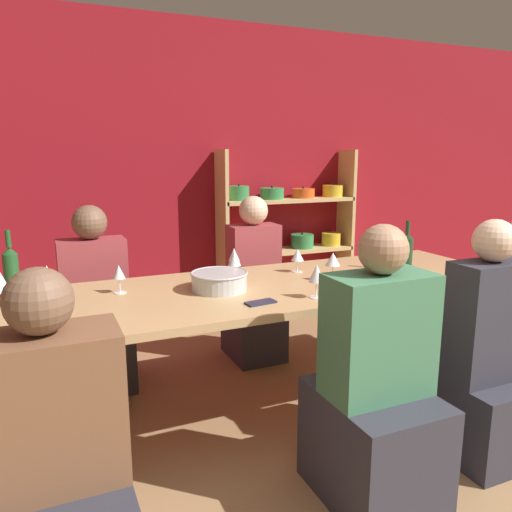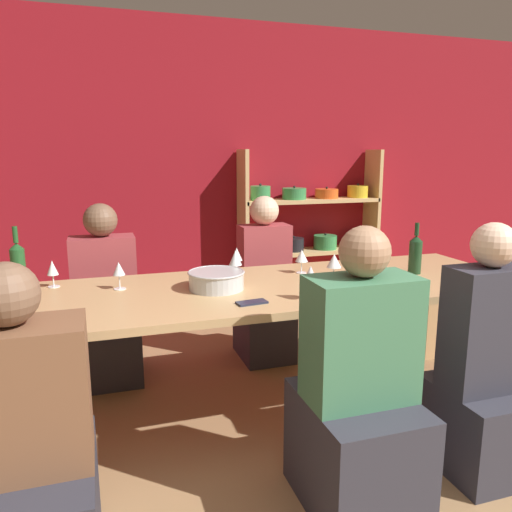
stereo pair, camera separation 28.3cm
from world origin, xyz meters
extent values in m
cube|color=maroon|center=(0.00, 3.83, 1.35)|extent=(8.80, 0.06, 2.70)
cube|color=tan|center=(0.31, 3.63, 0.77)|extent=(0.04, 0.30, 1.53)
cube|color=tan|center=(1.70, 3.63, 0.77)|extent=(0.04, 0.30, 1.53)
cube|color=tan|center=(1.01, 3.63, 0.02)|extent=(1.39, 0.30, 0.04)
cylinder|color=silver|center=(0.83, 3.63, 0.11)|extent=(0.18, 0.18, 0.14)
sphere|color=black|center=(0.83, 3.63, 0.19)|extent=(0.02, 0.02, 0.02)
cylinder|color=gold|center=(1.18, 3.63, 0.11)|extent=(0.21, 0.21, 0.14)
sphere|color=black|center=(1.18, 3.63, 0.19)|extent=(0.02, 0.02, 0.02)
cylinder|color=#E0561E|center=(1.53, 3.63, 0.11)|extent=(0.17, 0.17, 0.15)
sphere|color=black|center=(1.53, 3.63, 0.19)|extent=(0.02, 0.02, 0.02)
cube|color=tan|center=(1.01, 3.63, 0.53)|extent=(1.39, 0.30, 0.04)
cylinder|color=red|center=(0.49, 3.63, 0.59)|extent=(0.24, 0.24, 0.09)
sphere|color=black|center=(0.49, 3.63, 0.65)|extent=(0.02, 0.02, 0.02)
cylinder|color=black|center=(0.83, 3.63, 0.61)|extent=(0.21, 0.21, 0.13)
sphere|color=black|center=(0.83, 3.63, 0.69)|extent=(0.02, 0.02, 0.02)
cylinder|color=#338447|center=(1.18, 3.63, 0.62)|extent=(0.23, 0.23, 0.14)
sphere|color=black|center=(1.18, 3.63, 0.70)|extent=(0.02, 0.02, 0.02)
cylinder|color=gold|center=(1.53, 3.63, 0.61)|extent=(0.20, 0.20, 0.13)
sphere|color=black|center=(1.53, 3.63, 0.69)|extent=(0.02, 0.02, 0.02)
cube|color=tan|center=(1.01, 3.63, 1.04)|extent=(1.39, 0.30, 0.04)
cylinder|color=#338447|center=(0.49, 3.63, 1.13)|extent=(0.19, 0.19, 0.14)
sphere|color=black|center=(0.49, 3.63, 1.21)|extent=(0.02, 0.02, 0.02)
cylinder|color=#338447|center=(0.83, 3.63, 1.11)|extent=(0.23, 0.23, 0.11)
sphere|color=black|center=(0.83, 3.63, 1.18)|extent=(0.02, 0.02, 0.02)
cylinder|color=#E0561E|center=(1.18, 3.63, 1.11)|extent=(0.23, 0.23, 0.09)
sphere|color=black|center=(1.18, 3.63, 1.16)|extent=(0.02, 0.02, 0.02)
cylinder|color=gold|center=(1.53, 3.63, 1.12)|extent=(0.21, 0.21, 0.12)
sphere|color=black|center=(1.53, 3.63, 1.19)|extent=(0.02, 0.02, 0.02)
cube|color=tan|center=(-0.16, 1.65, 0.76)|extent=(3.03, 0.96, 0.04)
cube|color=tan|center=(1.27, 1.25, 0.37)|extent=(0.08, 0.08, 0.74)
cube|color=tan|center=(1.27, 2.05, 0.37)|extent=(0.08, 0.08, 0.74)
cylinder|color=#B7BABC|center=(-0.42, 1.66, 0.82)|extent=(0.30, 0.30, 0.10)
torus|color=#B7BABC|center=(-0.42, 1.66, 0.87)|extent=(0.31, 0.31, 0.01)
cylinder|color=#19381E|center=(0.82, 1.64, 0.88)|extent=(0.08, 0.08, 0.20)
cone|color=#19381E|center=(0.82, 1.64, 0.99)|extent=(0.08, 0.08, 0.04)
cylinder|color=#19381E|center=(0.82, 1.64, 1.05)|extent=(0.03, 0.03, 0.08)
cylinder|color=#1E4C23|center=(-1.43, 1.96, 0.89)|extent=(0.08, 0.08, 0.22)
cone|color=#1E4C23|center=(-1.43, 1.96, 1.02)|extent=(0.08, 0.08, 0.03)
cylinder|color=#1E4C23|center=(-1.43, 1.96, 1.08)|extent=(0.03, 0.03, 0.09)
cylinder|color=white|center=(0.17, 1.86, 0.78)|extent=(0.06, 0.06, 0.00)
cylinder|color=white|center=(0.17, 1.86, 0.81)|extent=(0.01, 0.01, 0.07)
cone|color=white|center=(0.17, 1.86, 0.88)|extent=(0.08, 0.08, 0.07)
cylinder|color=maroon|center=(0.17, 1.86, 0.87)|extent=(0.04, 0.04, 0.03)
cylinder|color=white|center=(-0.26, 1.84, 0.78)|extent=(0.07, 0.07, 0.00)
cylinder|color=white|center=(-0.26, 1.84, 0.82)|extent=(0.01, 0.01, 0.08)
cone|color=white|center=(-0.26, 1.84, 0.90)|extent=(0.08, 0.08, 0.09)
cylinder|color=beige|center=(-0.26, 1.84, 0.88)|extent=(0.04, 0.04, 0.03)
cylinder|color=white|center=(0.42, 1.46, 0.78)|extent=(0.07, 0.07, 0.00)
cylinder|color=white|center=(0.42, 1.46, 0.82)|extent=(0.01, 0.01, 0.07)
cone|color=white|center=(0.42, 1.46, 0.90)|extent=(0.07, 0.07, 0.10)
cylinder|color=maroon|center=(0.42, 1.46, 0.88)|extent=(0.04, 0.04, 0.04)
cylinder|color=white|center=(-0.91, 1.82, 0.78)|extent=(0.06, 0.06, 0.00)
cylinder|color=white|center=(-0.91, 1.82, 0.82)|extent=(0.01, 0.01, 0.08)
cone|color=white|center=(-0.91, 1.82, 0.89)|extent=(0.07, 0.07, 0.07)
cylinder|color=maroon|center=(-0.91, 1.82, 0.87)|extent=(0.04, 0.04, 0.03)
cylinder|color=white|center=(-0.23, 1.93, 0.78)|extent=(0.06, 0.06, 0.00)
cylinder|color=white|center=(-0.23, 1.93, 0.82)|extent=(0.01, 0.01, 0.09)
cone|color=white|center=(-0.23, 1.93, 0.91)|extent=(0.07, 0.07, 0.08)
cylinder|color=white|center=(-1.46, 1.80, 0.78)|extent=(0.06, 0.06, 0.00)
cylinder|color=white|center=(-1.46, 1.80, 0.81)|extent=(0.01, 0.01, 0.07)
cone|color=white|center=(-1.46, 1.80, 0.90)|extent=(0.08, 0.08, 0.10)
cylinder|color=beige|center=(-1.46, 1.80, 0.87)|extent=(0.04, 0.04, 0.04)
cylinder|color=white|center=(0.25, 1.59, 0.78)|extent=(0.07, 0.07, 0.00)
cylinder|color=white|center=(0.25, 1.59, 0.82)|extent=(0.01, 0.01, 0.09)
cone|color=white|center=(0.25, 1.59, 0.90)|extent=(0.08, 0.08, 0.08)
cylinder|color=beige|center=(0.25, 1.59, 0.89)|extent=(0.05, 0.05, 0.03)
cylinder|color=white|center=(-1.26, 1.97, 0.78)|extent=(0.06, 0.06, 0.00)
cylinder|color=white|center=(-1.26, 1.97, 0.81)|extent=(0.01, 0.01, 0.06)
cone|color=white|center=(-1.26, 1.97, 0.88)|extent=(0.06, 0.06, 0.08)
cylinder|color=maroon|center=(-1.26, 1.97, 0.86)|extent=(0.03, 0.03, 0.03)
cylinder|color=white|center=(-0.01, 1.32, 0.78)|extent=(0.07, 0.07, 0.00)
cylinder|color=white|center=(-0.01, 1.32, 0.82)|extent=(0.01, 0.01, 0.08)
cone|color=white|center=(-0.01, 1.32, 0.90)|extent=(0.08, 0.08, 0.09)
cylinder|color=maroon|center=(-0.01, 1.32, 0.88)|extent=(0.04, 0.04, 0.04)
cylinder|color=white|center=(-1.33, 1.35, 0.78)|extent=(0.07, 0.07, 0.00)
cylinder|color=white|center=(-1.33, 1.35, 0.82)|extent=(0.01, 0.01, 0.08)
cone|color=white|center=(-1.33, 1.35, 0.90)|extent=(0.07, 0.07, 0.08)
cylinder|color=maroon|center=(-1.33, 1.35, 0.88)|extent=(0.04, 0.04, 0.03)
cube|color=#1E2338|center=(-0.31, 1.35, 0.78)|extent=(0.16, 0.09, 0.01)
cube|color=brown|center=(-1.30, 0.78, 0.71)|extent=(0.45, 0.25, 0.50)
sphere|color=brown|center=(-1.30, 0.78, 1.07)|extent=(0.21, 0.21, 0.21)
cube|color=#2D2D38|center=(0.13, 2.45, 0.24)|extent=(0.36, 0.45, 0.47)
cube|color=#99383D|center=(0.13, 2.45, 0.73)|extent=(0.36, 0.20, 0.52)
sphere|color=beige|center=(0.13, 2.45, 1.10)|extent=(0.21, 0.21, 0.21)
cube|color=#2D2D38|center=(-0.02, 0.80, 0.25)|extent=(0.45, 0.56, 0.49)
cube|color=#3D7551|center=(-0.02, 0.80, 0.75)|extent=(0.45, 0.25, 0.52)
sphere|color=#9E7556|center=(-0.02, 0.80, 1.12)|extent=(0.21, 0.21, 0.21)
cube|color=#2D2D38|center=(-0.99, 2.44, 0.21)|extent=(0.41, 0.52, 0.42)
cube|color=#99383D|center=(-0.99, 2.44, 0.69)|extent=(0.41, 0.23, 0.55)
sphere|color=brown|center=(-0.99, 2.44, 1.08)|extent=(0.22, 0.22, 0.22)
cube|color=#2D2D38|center=(0.67, 0.86, 0.21)|extent=(0.38, 0.47, 0.41)
cube|color=#2D2D38|center=(0.67, 0.86, 0.70)|extent=(0.38, 0.21, 0.58)
sphere|color=beige|center=(0.67, 0.86, 1.10)|extent=(0.20, 0.20, 0.20)
camera|label=1|loc=(-1.27, -0.79, 1.50)|focal=35.00mm
camera|label=2|loc=(-1.01, -0.89, 1.50)|focal=35.00mm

